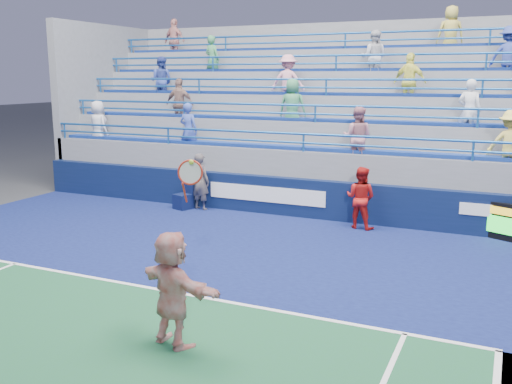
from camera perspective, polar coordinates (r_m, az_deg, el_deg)
The scene contains 8 objects.
ground at distance 10.78m, azimuth -7.68°, elevation -10.10°, with size 120.00×120.00×0.00m, color #333538.
sponsor_wall at distance 16.26m, azimuth 4.45°, elevation -0.59°, with size 18.00×0.32×1.10m.
bleacher_stand at distance 19.63m, azimuth 8.25°, elevation 4.38°, with size 18.00×5.60×6.13m.
serve_speed_board at distance 15.23m, azimuth 22.82°, elevation -2.63°, with size 1.28×0.69×0.93m.
judge_chair at distance 17.34m, azimuth -7.28°, elevation -0.85°, with size 0.59×0.60×0.83m.
tennis_player at distance 8.58m, azimuth -8.35°, elevation -9.55°, with size 1.72×1.02×2.83m.
line_judge at distance 17.11m, azimuth -5.59°, elevation 1.05°, with size 0.63×0.41×1.72m, color #141937.
ball_girl at distance 15.16m, azimuth 10.41°, elevation -0.58°, with size 0.80×0.62×1.65m, color red.
Camera 1 is at (5.38, -8.46, 3.95)m, focal length 40.00 mm.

